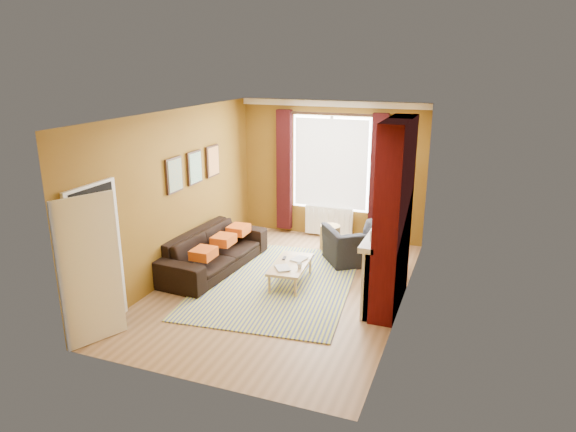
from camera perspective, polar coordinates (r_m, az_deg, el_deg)
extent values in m
plane|color=brown|center=(8.47, -0.60, -7.93)|extent=(5.50, 5.50, 0.00)
cube|color=brown|center=(10.51, 4.85, 5.06)|extent=(3.80, 0.02, 2.80)
cube|color=brown|center=(5.65, -10.90, -5.96)|extent=(3.80, 0.02, 2.80)
cube|color=brown|center=(7.52, 12.97, -0.21)|extent=(0.02, 5.50, 2.80)
cube|color=brown|center=(8.82, -12.22, 2.39)|extent=(0.02, 5.50, 2.80)
cube|color=white|center=(7.71, -0.67, 11.28)|extent=(3.80, 5.50, 0.01)
cube|color=#4C0A0C|center=(7.54, 11.66, -0.07)|extent=(0.35, 1.40, 2.80)
cube|color=white|center=(7.86, 9.88, -5.85)|extent=(0.12, 1.30, 1.10)
cube|color=white|center=(7.68, 9.72, -2.16)|extent=(0.22, 1.40, 0.08)
cube|color=white|center=(7.35, 8.83, -7.72)|extent=(0.16, 0.14, 1.04)
cube|color=white|center=(8.41, 10.51, -4.56)|extent=(0.16, 0.14, 1.04)
cube|color=black|center=(7.90, 10.06, -6.55)|extent=(0.06, 0.80, 0.90)
cube|color=black|center=(8.08, 9.77, -9.26)|extent=(0.20, 1.00, 0.06)
cube|color=white|center=(7.32, 9.30, -2.13)|extent=(0.03, 0.12, 0.16)
cube|color=#311D13|center=(7.55, 9.68, -1.62)|extent=(0.03, 0.10, 0.14)
cylinder|color=#311D13|center=(7.79, 10.05, -1.13)|extent=(0.10, 0.10, 0.12)
cube|color=#311D13|center=(7.46, 10.43, 3.39)|extent=(0.03, 0.60, 0.75)
cube|color=#B3803C|center=(7.46, 10.28, 3.40)|extent=(0.01, 0.52, 0.66)
cube|color=white|center=(10.28, 4.97, 12.34)|extent=(3.80, 0.08, 0.12)
cube|color=white|center=(10.45, 4.82, 5.83)|extent=(1.60, 0.04, 1.90)
cube|color=white|center=(10.41, 4.76, 5.79)|extent=(1.50, 0.02, 1.80)
cube|color=white|center=(10.43, 4.79, 5.81)|extent=(0.06, 0.04, 1.90)
cube|color=#340B0D|center=(10.71, -0.40, 5.07)|extent=(0.30, 0.16, 2.50)
cube|color=#340B0D|center=(10.19, 9.97, 4.19)|extent=(0.30, 0.16, 2.50)
cylinder|color=#311D13|center=(10.22, 4.82, 11.25)|extent=(2.30, 0.05, 0.05)
cube|color=white|center=(10.68, 4.56, -0.56)|extent=(1.00, 0.10, 0.60)
cube|color=white|center=(10.76, 2.17, -0.40)|extent=(0.04, 0.03, 0.56)
cube|color=white|center=(10.72, 2.73, -0.46)|extent=(0.04, 0.03, 0.56)
cube|color=white|center=(10.69, 3.29, -0.52)|extent=(0.04, 0.03, 0.56)
cube|color=white|center=(10.66, 3.85, -0.58)|extent=(0.04, 0.03, 0.56)
cube|color=white|center=(10.63, 4.42, -0.65)|extent=(0.04, 0.03, 0.56)
cube|color=white|center=(10.60, 4.99, -0.71)|extent=(0.04, 0.03, 0.56)
cube|color=white|center=(10.58, 5.56, -0.78)|extent=(0.04, 0.03, 0.56)
cube|color=white|center=(10.55, 6.13, -0.84)|extent=(0.04, 0.03, 0.56)
cube|color=white|center=(10.52, 6.71, -0.90)|extent=(0.04, 0.03, 0.56)
cube|color=#311D13|center=(8.64, -12.55, 4.46)|extent=(0.04, 0.44, 0.58)
cube|color=gold|center=(8.63, -12.41, 4.45)|extent=(0.01, 0.38, 0.52)
cube|color=#311D13|center=(9.18, -10.35, 5.31)|extent=(0.04, 0.44, 0.58)
cube|color=#2E8C6C|center=(9.17, -10.22, 5.31)|extent=(0.01, 0.38, 0.52)
cube|color=#311D13|center=(9.73, -8.39, 6.07)|extent=(0.04, 0.44, 0.58)
cube|color=#D14A34|center=(9.72, -8.26, 6.06)|extent=(0.01, 0.38, 0.52)
cube|color=white|center=(7.38, -20.43, -4.52)|extent=(0.05, 0.94, 2.06)
cube|color=black|center=(7.36, -20.32, -4.54)|extent=(0.02, 0.80, 1.98)
cube|color=white|center=(7.01, -21.12, -5.73)|extent=(0.37, 0.74, 1.98)
imported|color=#396A2F|center=(8.05, 10.48, 0.00)|extent=(0.14, 0.10, 0.27)
cube|color=#C94D10|center=(8.52, -9.36, -4.12)|extent=(0.34, 0.40, 0.16)
cube|color=#C94D10|center=(9.09, -7.18, -2.64)|extent=(0.34, 0.40, 0.16)
cube|color=#C94D10|center=(9.60, -5.52, -1.52)|extent=(0.34, 0.40, 0.16)
cube|color=#34448F|center=(8.61, -1.28, -7.41)|extent=(2.76, 3.60, 0.02)
imported|color=black|center=(9.14, -8.26, -3.82)|extent=(1.10, 2.42, 0.69)
imported|color=black|center=(9.41, 7.54, -3.23)|extent=(1.37, 1.34, 0.67)
cube|color=tan|center=(8.48, 0.30, -5.41)|extent=(0.62, 1.12, 0.04)
cylinder|color=tan|center=(8.18, -2.09, -7.65)|extent=(0.05, 0.05, 0.31)
cylinder|color=tan|center=(8.07, 0.84, -8.01)|extent=(0.05, 0.05, 0.31)
cylinder|color=tan|center=(9.03, -0.18, -5.18)|extent=(0.05, 0.05, 0.31)
cylinder|color=tan|center=(8.93, 2.48, -5.47)|extent=(0.05, 0.05, 0.31)
cylinder|color=#9D7D44|center=(10.02, 4.68, -2.40)|extent=(0.41, 0.41, 0.49)
cylinder|color=black|center=(10.04, 12.26, -4.10)|extent=(0.32, 0.32, 0.03)
cylinder|color=black|center=(9.77, 12.57, 0.55)|extent=(0.03, 0.03, 1.67)
cone|color=beige|center=(9.57, 12.89, 5.39)|extent=(0.32, 0.32, 0.20)
imported|color=#999999|center=(8.22, -1.32, -5.89)|extent=(0.34, 0.36, 0.03)
imported|color=#999999|center=(8.67, 0.69, -4.65)|extent=(0.27, 0.33, 0.02)
imported|color=#999999|center=(8.26, 1.31, -5.55)|extent=(0.11, 0.11, 0.09)
cube|color=#27272A|center=(8.66, -0.42, -4.69)|extent=(0.07, 0.15, 0.02)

